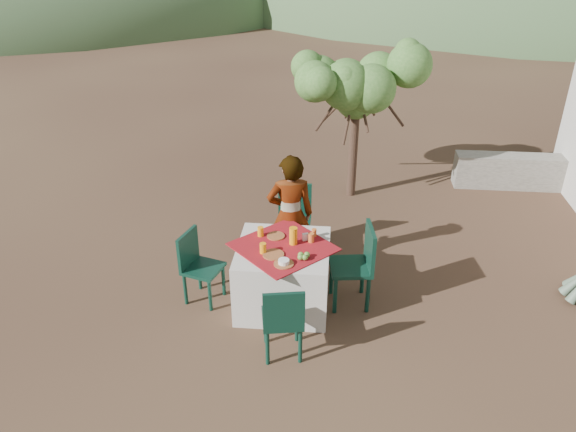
% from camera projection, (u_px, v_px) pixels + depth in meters
% --- Properties ---
extents(ground, '(160.00, 160.00, 0.00)m').
position_uv_depth(ground, '(300.00, 299.00, 6.60)').
color(ground, '#331F17').
rests_on(ground, ground).
extents(table, '(1.30, 1.30, 0.76)m').
position_uv_depth(table, '(283.00, 275.00, 6.37)').
color(table, beige).
rests_on(table, ground).
extents(chair_far, '(0.44, 0.44, 0.94)m').
position_uv_depth(chair_far, '(294.00, 216.00, 7.30)').
color(chair_far, black).
rests_on(chair_far, ground).
extents(chair_near, '(0.47, 0.47, 0.88)m').
position_uv_depth(chair_near, '(283.00, 319.00, 5.52)').
color(chair_near, black).
rests_on(chair_near, ground).
extents(chair_left, '(0.50, 0.50, 0.86)m').
position_uv_depth(chair_left, '(197.00, 263.00, 6.40)').
color(chair_left, black).
rests_on(chair_left, ground).
extents(chair_right, '(0.51, 0.51, 0.99)m').
position_uv_depth(chair_right, '(358.00, 262.00, 6.30)').
color(chair_right, black).
rests_on(chair_right, ground).
extents(person, '(0.64, 0.49, 1.56)m').
position_uv_depth(person, '(290.00, 215.00, 6.79)').
color(person, '#8C6651').
rests_on(person, ground).
extents(shrub_tree, '(1.81, 1.78, 2.13)m').
position_uv_depth(shrub_tree, '(361.00, 90.00, 8.30)').
color(shrub_tree, '#452D22').
rests_on(shrub_tree, ground).
extents(stone_wall, '(2.60, 0.35, 0.55)m').
position_uv_depth(stone_wall, '(536.00, 172.00, 9.15)').
color(stone_wall, gray).
rests_on(stone_wall, ground).
extents(plate_far, '(0.20, 0.20, 0.01)m').
position_uv_depth(plate_far, '(276.00, 236.00, 6.37)').
color(plate_far, brown).
rests_on(plate_far, table).
extents(plate_near, '(0.23, 0.23, 0.01)m').
position_uv_depth(plate_near, '(273.00, 254.00, 6.03)').
color(plate_near, brown).
rests_on(plate_near, table).
extents(glass_far, '(0.07, 0.07, 0.11)m').
position_uv_depth(glass_far, '(261.00, 232.00, 6.37)').
color(glass_far, '#FF9A10').
rests_on(glass_far, table).
extents(glass_near, '(0.07, 0.07, 0.12)m').
position_uv_depth(glass_near, '(263.00, 248.00, 6.05)').
color(glass_near, '#FF9A10').
rests_on(glass_near, table).
extents(juice_pitcher, '(0.09, 0.09, 0.20)m').
position_uv_depth(juice_pitcher, '(293.00, 236.00, 6.19)').
color(juice_pitcher, '#FF9A10').
rests_on(juice_pitcher, table).
extents(bowl_plate, '(0.21, 0.21, 0.01)m').
position_uv_depth(bowl_plate, '(284.00, 264.00, 5.87)').
color(bowl_plate, brown).
rests_on(bowl_plate, table).
extents(white_bowl, '(0.12, 0.12, 0.04)m').
position_uv_depth(white_bowl, '(284.00, 262.00, 5.86)').
color(white_bowl, white).
rests_on(white_bowl, bowl_plate).
extents(jar_left, '(0.07, 0.07, 0.11)m').
position_uv_depth(jar_left, '(311.00, 238.00, 6.25)').
color(jar_left, orange).
rests_on(jar_left, table).
extents(jar_right, '(0.06, 0.06, 0.09)m').
position_uv_depth(jar_right, '(314.00, 233.00, 6.37)').
color(jar_right, orange).
rests_on(jar_right, table).
extents(napkin_holder, '(0.08, 0.06, 0.09)m').
position_uv_depth(napkin_holder, '(305.00, 237.00, 6.29)').
color(napkin_holder, white).
rests_on(napkin_holder, table).
extents(fruit_cluster, '(0.13, 0.12, 0.07)m').
position_uv_depth(fruit_cluster, '(303.00, 256.00, 5.96)').
color(fruit_cluster, '#629435').
rests_on(fruit_cluster, table).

